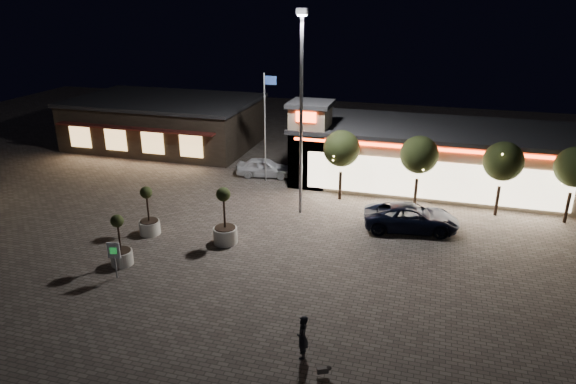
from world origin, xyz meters
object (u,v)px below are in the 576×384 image
(white_sedan, at_px, (264,167))
(pickup_truck, at_px, (411,217))
(planter_mid, at_px, (121,249))
(pedestrian, at_px, (303,337))
(valet_sign, at_px, (114,254))
(planter_left, at_px, (149,219))

(white_sedan, bearing_deg, pickup_truck, -129.49)
(pickup_truck, height_order, planter_mid, planter_mid)
(pedestrian, xyz_separation_m, planter_mid, (-10.82, 4.46, -0.04))
(pickup_truck, relative_size, white_sedan, 1.32)
(white_sedan, height_order, valet_sign, valet_sign)
(pickup_truck, bearing_deg, valet_sign, 116.83)
(pedestrian, height_order, valet_sign, valet_sign)
(pickup_truck, xyz_separation_m, planter_left, (-14.57, -4.86, 0.14))
(planter_left, height_order, valet_sign, planter_left)
(pedestrian, distance_m, valet_sign, 10.78)
(white_sedan, bearing_deg, planter_left, 155.45)
(pedestrian, distance_m, planter_mid, 11.70)
(pickup_truck, distance_m, white_sedan, 13.21)
(planter_left, bearing_deg, valet_sign, -78.31)
(white_sedan, relative_size, pedestrian, 2.34)
(white_sedan, height_order, planter_mid, planter_mid)
(white_sedan, height_order, planter_left, planter_left)
(pickup_truck, xyz_separation_m, pedestrian, (-3.26, -12.94, 0.13))
(pedestrian, bearing_deg, white_sedan, -168.37)
(pickup_truck, bearing_deg, pedestrian, 156.91)
(pedestrian, bearing_deg, planter_left, -136.49)
(pedestrian, bearing_deg, pickup_truck, 154.91)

